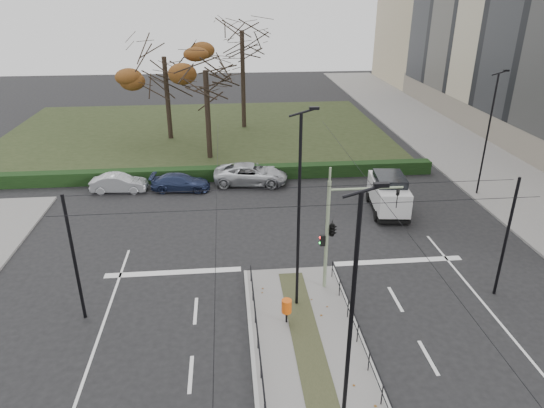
{
  "coord_description": "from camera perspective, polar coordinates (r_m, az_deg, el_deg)",
  "views": [
    {
      "loc": [
        -2.98,
        -16.47,
        13.5
      ],
      "look_at": [
        -0.74,
        6.59,
        3.14
      ],
      "focal_mm": 32.0,
      "sensor_mm": 36.0,
      "label": 1
    }
  ],
  "objects": [
    {
      "name": "rust_tree",
      "position": [
        47.21,
        -12.61,
        16.55
      ],
      "size": [
        8.59,
        8.59,
        10.08
      ],
      "color": "black",
      "rests_on": "park"
    },
    {
      "name": "streetlamp_sidewalk",
      "position": [
        36.13,
        24.06,
        7.57
      ],
      "size": [
        0.71,
        0.15,
        8.56
      ],
      "color": "black",
      "rests_on": "sidewalk_east"
    },
    {
      "name": "parked_car_fourth",
      "position": [
        36.32,
        -2.49,
        3.54
      ],
      "size": [
        5.76,
        3.18,
        1.53
      ],
      "primitive_type": "imported",
      "rotation": [
        0.0,
        0.0,
        1.45
      ],
      "color": "#AFB2B7",
      "rests_on": "ground"
    },
    {
      "name": "streetlamp_median_far",
      "position": [
        20.58,
        3.23,
        -0.99
      ],
      "size": [
        0.76,
        0.16,
        9.15
      ],
      "color": "black",
      "rests_on": "median_island"
    },
    {
      "name": "ground",
      "position": [
        21.5,
        3.8,
        -14.86
      ],
      "size": [
        140.0,
        140.0,
        0.0
      ],
      "primitive_type": "plane",
      "color": "black",
      "rests_on": "ground"
    },
    {
      "name": "bare_tree_near",
      "position": [
        40.8,
        -7.81,
        14.57
      ],
      "size": [
        6.52,
        6.52,
        9.75
      ],
      "color": "black",
      "rests_on": "park"
    },
    {
      "name": "parked_car_second",
      "position": [
        36.57,
        -17.56,
        2.36
      ],
      "size": [
        4.01,
        1.55,
        1.3
      ],
      "primitive_type": "imported",
      "rotation": [
        0.0,
        0.0,
        1.53
      ],
      "color": "#AFB2B7",
      "rests_on": "ground"
    },
    {
      "name": "parked_car_third",
      "position": [
        35.75,
        -10.71,
        2.53
      ],
      "size": [
        4.37,
        2.1,
        1.23
      ],
      "primitive_type": "imported",
      "rotation": [
        0.0,
        0.0,
        1.48
      ],
      "color": "#212B4D",
      "rests_on": "ground"
    },
    {
      "name": "median_railing",
      "position": [
        18.92,
        5.17,
        -17.47
      ],
      "size": [
        4.14,
        13.24,
        0.92
      ],
      "color": "black",
      "rests_on": "median_island"
    },
    {
      "name": "sidewalk_east",
      "position": [
        45.83,
        22.09,
        5.25
      ],
      "size": [
        8.0,
        90.0,
        0.14
      ],
      "primitive_type": "cube",
      "color": "slate",
      "rests_on": "ground"
    },
    {
      "name": "white_van",
      "position": [
        32.46,
        13.54,
        1.32
      ],
      "size": [
        2.59,
        4.95,
        2.51
      ],
      "color": "silver",
      "rests_on": "ground"
    },
    {
      "name": "traffic_light",
      "position": [
        22.65,
        7.31,
        -2.73
      ],
      "size": [
        3.8,
        2.12,
        5.53
      ],
      "color": "gray",
      "rests_on": "median_island"
    },
    {
      "name": "litter_bin",
      "position": [
        21.32,
        1.73,
        -11.97
      ],
      "size": [
        0.44,
        0.44,
        1.14
      ],
      "color": "black",
      "rests_on": "median_island"
    },
    {
      "name": "hedge",
      "position": [
        37.52,
        -9.83,
        3.46
      ],
      "size": [
        38.0,
        1.0,
        1.0
      ],
      "primitive_type": "cube",
      "color": "black",
      "rests_on": "ground"
    },
    {
      "name": "bare_tree_center",
      "position": [
        50.3,
        -3.55,
        18.93
      ],
      "size": [
        6.59,
        6.59,
        12.78
      ],
      "color": "black",
      "rests_on": "park"
    },
    {
      "name": "streetlamp_median_near",
      "position": [
        14.36,
        9.3,
        -14.13
      ],
      "size": [
        0.75,
        0.15,
        8.94
      ],
      "color": "black",
      "rests_on": "median_island"
    },
    {
      "name": "catenary",
      "position": [
        20.92,
        3.35,
        -4.75
      ],
      "size": [
        20.0,
        34.0,
        6.0
      ],
      "color": "black",
      "rests_on": "ground"
    },
    {
      "name": "park",
      "position": [
        50.39,
        -8.87,
        8.32
      ],
      "size": [
        38.0,
        26.0,
        0.1
      ],
      "primitive_type": "cube",
      "color": "#252D16",
      "rests_on": "ground"
    },
    {
      "name": "median_island",
      "position": [
        19.6,
        5.01,
        -19.26
      ],
      "size": [
        4.4,
        15.0,
        0.14
      ],
      "primitive_type": "cube",
      "color": "slate",
      "rests_on": "ground"
    }
  ]
}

